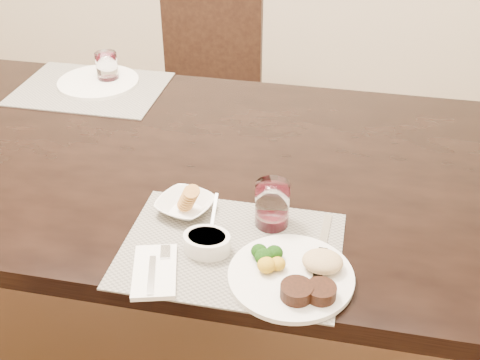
% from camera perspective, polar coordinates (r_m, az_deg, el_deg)
% --- Properties ---
extents(ground_plane, '(4.50, 4.50, 0.00)m').
position_cam_1_polar(ground_plane, '(2.13, -9.21, -14.70)').
color(ground_plane, '#472D17').
rests_on(ground_plane, ground).
extents(dining_table, '(2.00, 1.00, 0.75)m').
position_cam_1_polar(dining_table, '(1.69, -11.23, 0.49)').
color(dining_table, black).
rests_on(dining_table, ground).
extents(chair_far, '(0.42, 0.42, 0.90)m').
position_cam_1_polar(chair_far, '(2.54, -3.15, 8.76)').
color(chair_far, black).
rests_on(chair_far, ground).
extents(placemat_near, '(0.46, 0.34, 0.00)m').
position_cam_1_polar(placemat_near, '(1.28, -0.85, -6.61)').
color(placemat_near, slate).
rests_on(placemat_near, dining_table).
extents(placemat_far, '(0.46, 0.34, 0.00)m').
position_cam_1_polar(placemat_far, '(2.00, -13.97, 8.41)').
color(placemat_far, slate).
rests_on(placemat_far, dining_table).
extents(dinner_plate, '(0.25, 0.25, 0.04)m').
position_cam_1_polar(dinner_plate, '(1.20, 5.41, -8.94)').
color(dinner_plate, silver).
rests_on(dinner_plate, placemat_near).
extents(napkin_fork, '(0.12, 0.17, 0.02)m').
position_cam_1_polar(napkin_fork, '(1.23, -8.08, -8.56)').
color(napkin_fork, white).
rests_on(napkin_fork, placemat_near).
extents(steak_knife, '(0.02, 0.22, 0.01)m').
position_cam_1_polar(steak_knife, '(1.26, 7.71, -7.20)').
color(steak_knife, white).
rests_on(steak_knife, placemat_near).
extents(cracker_bowl, '(0.15, 0.15, 0.06)m').
position_cam_1_polar(cracker_bowl, '(1.38, -5.22, -2.38)').
color(cracker_bowl, silver).
rests_on(cracker_bowl, placemat_near).
extents(sauce_ramekin, '(0.10, 0.15, 0.08)m').
position_cam_1_polar(sauce_ramekin, '(1.26, -3.15, -5.90)').
color(sauce_ramekin, silver).
rests_on(sauce_ramekin, placemat_near).
extents(wine_glass_near, '(0.08, 0.08, 0.10)m').
position_cam_1_polar(wine_glass_near, '(1.32, 3.06, -2.52)').
color(wine_glass_near, silver).
rests_on(wine_glass_near, placemat_near).
extents(far_plate, '(0.26, 0.26, 0.01)m').
position_cam_1_polar(far_plate, '(2.03, -13.29, 9.04)').
color(far_plate, silver).
rests_on(far_plate, placemat_far).
extents(wine_glass_far, '(0.07, 0.07, 0.10)m').
position_cam_1_polar(wine_glass_far, '(2.02, -12.48, 10.26)').
color(wine_glass_far, silver).
rests_on(wine_glass_far, placemat_far).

